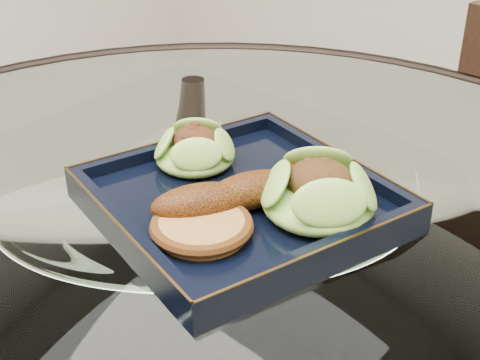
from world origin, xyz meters
The scene contains 6 objects.
dining_table centered at (0.00, 0.00, 0.60)m, with size 1.13×1.13×0.77m.
navy_plate centered at (0.03, 0.02, 0.77)m, with size 0.27×0.27×0.02m, color black.
lettuce_wrap_left centered at (-0.05, 0.04, 0.80)m, with size 0.09×0.09×0.03m, color #72AE32.
lettuce_wrap_right centered at (0.11, 0.04, 0.80)m, with size 0.11×0.11×0.04m, color #5E9029.
roasted_plantain centered at (0.05, 0.01, 0.80)m, with size 0.19×0.04×0.04m, color #632D0A.
crumb_patty centered at (0.05, -0.06, 0.79)m, with size 0.08×0.08×0.02m, color #B3793B.
Camera 1 is at (0.41, -0.44, 1.13)m, focal length 50.00 mm.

